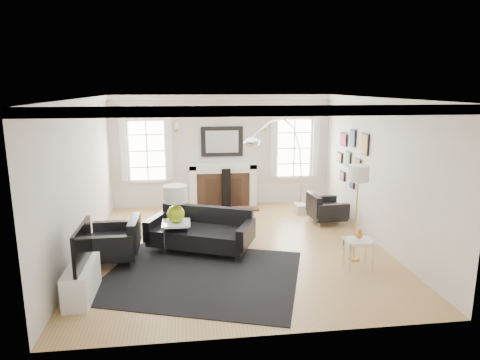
{
  "coord_description": "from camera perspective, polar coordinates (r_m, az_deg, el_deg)",
  "views": [
    {
      "loc": [
        -0.9,
        -7.65,
        3.01
      ],
      "look_at": [
        0.11,
        0.3,
        1.24
      ],
      "focal_mm": 32.0,
      "sensor_mm": 36.0,
      "label": 1
    }
  ],
  "objects": [
    {
      "name": "area_rug",
      "position": [
        7.12,
        -5.18,
        -12.55
      ],
      "size": [
        3.71,
        3.39,
        0.01
      ],
      "primitive_type": "cube",
      "rotation": [
        0.0,
        0.0,
        -0.32
      ],
      "color": "black",
      "rests_on": "floor"
    },
    {
      "name": "back_wall",
      "position": [
        10.81,
        -2.43,
        3.87
      ],
      "size": [
        5.5,
        0.04,
        2.8
      ],
      "primitive_type": "cube",
      "color": "silver",
      "rests_on": "floor"
    },
    {
      "name": "crown_molding",
      "position": [
        7.71,
        -0.57,
        10.43
      ],
      "size": [
        5.5,
        6.0,
        0.12
      ],
      "primitive_type": "cube",
      "color": "white",
      "rests_on": "back_wall"
    },
    {
      "name": "orange_vase",
      "position": [
        7.4,
        15.63,
        -6.98
      ],
      "size": [
        0.11,
        0.11,
        0.17
      ],
      "color": "orange",
      "rests_on": "nesting_table"
    },
    {
      "name": "right_wall",
      "position": [
        8.63,
        17.9,
        1.08
      ],
      "size": [
        0.04,
        6.0,
        2.8
      ],
      "primitive_type": "cube",
      "color": "silver",
      "rests_on": "floor"
    },
    {
      "name": "gourd_lamp",
      "position": [
        7.85,
        -8.61,
        -2.83
      ],
      "size": [
        0.43,
        0.43,
        0.7
      ],
      "color": "#A3C518",
      "rests_on": "side_table_left"
    },
    {
      "name": "left_wall",
      "position": [
        8.03,
        -20.42,
        0.09
      ],
      "size": [
        0.04,
        6.0,
        2.8
      ],
      "primitive_type": "cube",
      "color": "silver",
      "rests_on": "floor"
    },
    {
      "name": "arc_floor_lamp",
      "position": [
        9.52,
        5.12,
        2.04
      ],
      "size": [
        1.7,
        1.57,
        2.4
      ],
      "color": "silver",
      "rests_on": "floor"
    },
    {
      "name": "window_right",
      "position": [
        11.06,
        7.21,
        4.28
      ],
      "size": [
        1.24,
        0.15,
        1.62
      ],
      "color": "white",
      "rests_on": "back_wall"
    },
    {
      "name": "window_left",
      "position": [
        10.75,
        -12.3,
        3.86
      ],
      "size": [
        1.24,
        0.15,
        1.62
      ],
      "color": "white",
      "rests_on": "back_wall"
    },
    {
      "name": "speaker_tower",
      "position": [
        10.64,
        -1.9,
        -1.14
      ],
      "size": [
        0.22,
        0.22,
        1.02
      ],
      "primitive_type": "cube",
      "rotation": [
        0.0,
        0.0,
        0.1
      ],
      "color": "black",
      "rests_on": "floor"
    },
    {
      "name": "armchair_right",
      "position": [
        9.76,
        11.23,
        -3.88
      ],
      "size": [
        0.78,
        0.86,
        0.55
      ],
      "color": "black",
      "rests_on": "floor"
    },
    {
      "name": "side_table_left",
      "position": [
        8.0,
        -8.49,
        -6.33
      ],
      "size": [
        0.51,
        0.51,
        0.56
      ],
      "color": "silver",
      "rests_on": "floor"
    },
    {
      "name": "coffee_table",
      "position": [
        8.45,
        -3.43,
        -6.07
      ],
      "size": [
        0.81,
        0.81,
        0.36
      ],
      "color": "silver",
      "rests_on": "floor"
    },
    {
      "name": "armchair_left",
      "position": [
        7.8,
        -16.08,
        -7.96
      ],
      "size": [
        0.86,
        0.95,
        0.64
      ],
      "color": "black",
      "rests_on": "floor"
    },
    {
      "name": "mantel_mirror",
      "position": [
        10.73,
        -2.42,
        5.15
      ],
      "size": [
        1.05,
        0.07,
        0.75
      ],
      "color": "black",
      "rests_on": "back_wall"
    },
    {
      "name": "fireplace",
      "position": [
        10.77,
        -2.29,
        -0.82
      ],
      "size": [
        1.7,
        0.69,
        1.11
      ],
      "color": "white",
      "rests_on": "floor"
    },
    {
      "name": "sofa",
      "position": [
        8.08,
        -5.16,
        -6.9
      ],
      "size": [
        2.1,
        1.56,
        0.63
      ],
      "color": "black",
      "rests_on": "floor"
    },
    {
      "name": "front_wall",
      "position": [
        5.0,
        3.53,
        -6.36
      ],
      "size": [
        5.5,
        0.04,
        2.8
      ],
      "primitive_type": "cube",
      "color": "silver",
      "rests_on": "floor"
    },
    {
      "name": "floor",
      "position": [
        8.27,
        -0.53,
        -8.9
      ],
      "size": [
        6.0,
        6.0,
        0.0
      ],
      "primitive_type": "plane",
      "color": "olive",
      "rests_on": "ground"
    },
    {
      "name": "tv_unit",
      "position": [
        6.71,
        -20.36,
        -11.96
      ],
      "size": [
        0.35,
        1.0,
        1.09
      ],
      "color": "white",
      "rests_on": "floor"
    },
    {
      "name": "gallery_wall",
      "position": [
        9.76,
        14.59,
        3.34
      ],
      "size": [
        0.04,
        1.73,
        1.29
      ],
      "color": "black",
      "rests_on": "right_wall"
    },
    {
      "name": "stick_floor_lamp",
      "position": [
        7.54,
        15.52,
        0.21
      ],
      "size": [
        0.34,
        0.34,
        1.7
      ],
      "color": "gold",
      "rests_on": "floor"
    },
    {
      "name": "ceiling",
      "position": [
        7.71,
        -0.57,
        10.88
      ],
      "size": [
        5.5,
        6.0,
        0.02
      ],
      "primitive_type": "cube",
      "color": "white",
      "rests_on": "back_wall"
    },
    {
      "name": "nesting_table",
      "position": [
        7.47,
        15.53,
        -8.5
      ],
      "size": [
        0.47,
        0.39,
        0.51
      ],
      "color": "silver",
      "rests_on": "floor"
    }
  ]
}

